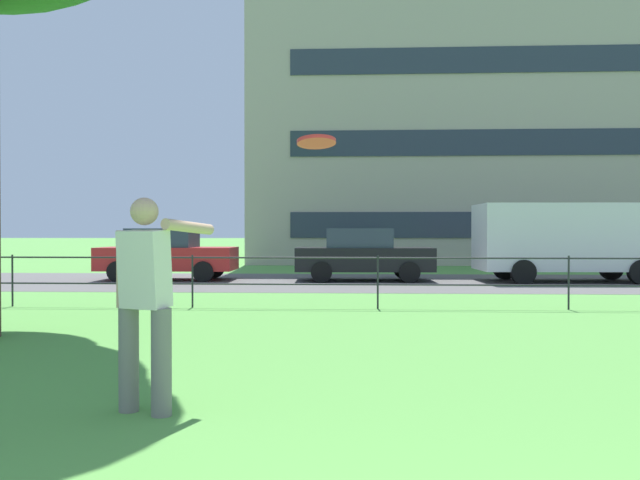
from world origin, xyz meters
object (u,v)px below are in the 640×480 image
at_px(person_thrower, 146,297).
at_px(panel_van_right, 567,238).
at_px(car_red_left, 167,254).
at_px(car_black_center, 363,254).
at_px(frisbee, 316,142).
at_px(apartment_building_background, 497,93).

bearing_deg(person_thrower, panel_van_right, 60.89).
xyz_separation_m(car_red_left, car_black_center, (5.86, -0.03, 0.00)).
bearing_deg(frisbee, panel_van_right, 66.33).
bearing_deg(car_black_center, person_thrower, -97.79).
bearing_deg(person_thrower, apartment_building_background, 72.83).
xyz_separation_m(person_thrower, apartment_building_background, (9.35, 30.27, 7.96)).
bearing_deg(person_thrower, car_black_center, 82.21).
distance_m(frisbee, panel_van_right, 15.92).
relative_size(frisbee, car_red_left, 0.08).
xyz_separation_m(frisbee, car_black_center, (0.54, 14.69, -1.28)).
relative_size(car_red_left, car_black_center, 1.00).
xyz_separation_m(frisbee, car_red_left, (-5.33, 14.73, -1.28)).
bearing_deg(panel_van_right, car_black_center, 178.77).
distance_m(frisbee, car_black_center, 14.76).
relative_size(car_black_center, apartment_building_background, 0.16).
height_order(car_black_center, panel_van_right, panel_van_right).
bearing_deg(panel_van_right, person_thrower, -119.11).
height_order(car_red_left, panel_van_right, panel_van_right).
bearing_deg(car_red_left, apartment_building_background, 50.55).
distance_m(person_thrower, panel_van_right, 15.99).
bearing_deg(car_black_center, frisbee, -92.09).
bearing_deg(person_thrower, frisbee, -23.36).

